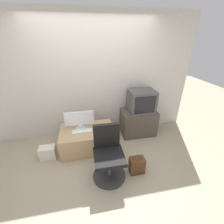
% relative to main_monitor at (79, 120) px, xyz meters
% --- Properties ---
extents(ground_plane, '(12.00, 12.00, 0.00)m').
position_rel_main_monitor_xyz_m(ground_plane, '(0.37, -0.78, -0.64)').
color(ground_plane, tan).
extents(wall_back, '(4.40, 0.05, 2.60)m').
position_rel_main_monitor_xyz_m(wall_back, '(0.37, 0.54, 0.66)').
color(wall_back, beige).
rests_on(wall_back, ground_plane).
extents(desk, '(1.06, 0.70, 0.45)m').
position_rel_main_monitor_xyz_m(desk, '(0.12, -0.07, -0.42)').
color(desk, tan).
rests_on(desk, ground_plane).
extents(side_stand, '(0.78, 0.50, 0.60)m').
position_rel_main_monitor_xyz_m(side_stand, '(1.34, 0.23, -0.34)').
color(side_stand, '#4C4238').
rests_on(side_stand, ground_plane).
extents(main_monitor, '(0.58, 0.19, 0.38)m').
position_rel_main_monitor_xyz_m(main_monitor, '(0.00, 0.00, 0.00)').
color(main_monitor, silver).
rests_on(main_monitor, desk).
extents(keyboard, '(0.38, 0.13, 0.01)m').
position_rel_main_monitor_xyz_m(keyboard, '(0.03, -0.11, -0.19)').
color(keyboard, white).
rests_on(keyboard, desk).
extents(mouse, '(0.05, 0.03, 0.03)m').
position_rel_main_monitor_xyz_m(mouse, '(0.28, -0.10, -0.18)').
color(mouse, black).
rests_on(mouse, desk).
extents(crt_tv, '(0.56, 0.44, 0.50)m').
position_rel_main_monitor_xyz_m(crt_tv, '(1.36, 0.21, 0.21)').
color(crt_tv, '#474747').
rests_on(crt_tv, side_stand).
extents(office_chair, '(0.55, 0.55, 0.91)m').
position_rel_main_monitor_xyz_m(office_chair, '(0.44, -0.83, -0.25)').
color(office_chair, '#333333').
rests_on(office_chair, ground_plane).
extents(cardboard_box_lower, '(0.29, 0.19, 0.26)m').
position_rel_main_monitor_xyz_m(cardboard_box_lower, '(-0.65, -0.24, -0.51)').
color(cardboard_box_lower, beige).
rests_on(cardboard_box_lower, ground_plane).
extents(handbag, '(0.25, 0.17, 0.39)m').
position_rel_main_monitor_xyz_m(handbag, '(0.92, -0.89, -0.49)').
color(handbag, '#4C2D19').
rests_on(handbag, ground_plane).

